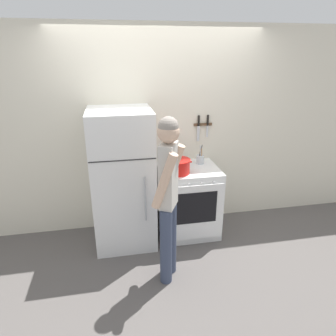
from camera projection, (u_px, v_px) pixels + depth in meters
ground_plane at (161, 220)px, 4.24m from camera, size 14.00×14.00×0.00m
wall_back at (160, 132)px, 3.81m from camera, size 10.00×0.06×2.55m
refrigerator at (123, 179)px, 3.53m from camera, size 0.71×0.73×1.65m
stove_range at (188, 201)px, 3.81m from camera, size 0.73×0.68×0.89m
dutch_oven_pot at (178, 166)px, 3.50m from camera, size 0.34×0.30×0.20m
tea_kettle at (174, 161)px, 3.75m from camera, size 0.26×0.21×0.23m
utensil_jar at (200, 159)px, 3.81m from camera, size 0.10×0.10×0.24m
person at (168, 193)px, 2.84m from camera, size 0.38×0.42×1.71m
wall_knife_strip at (203, 124)px, 3.83m from camera, size 0.24×0.03×0.34m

